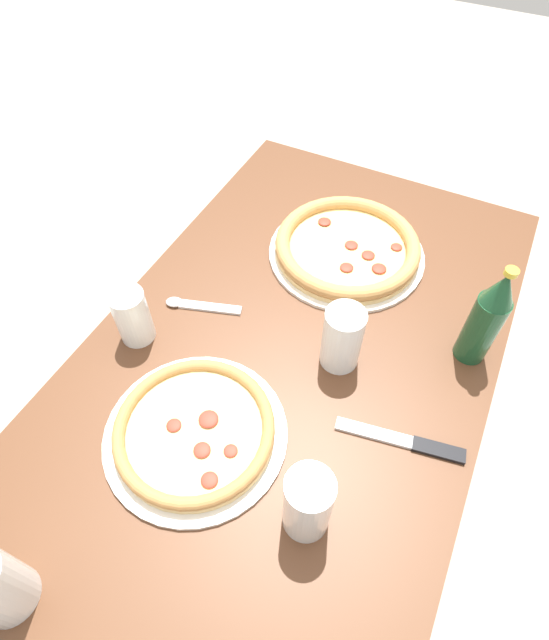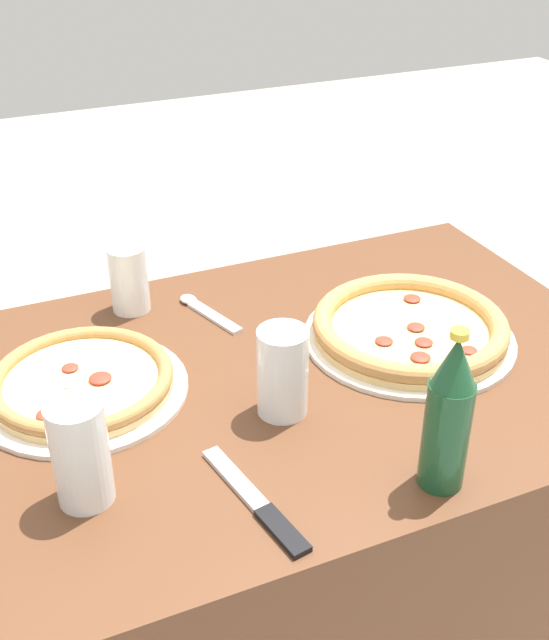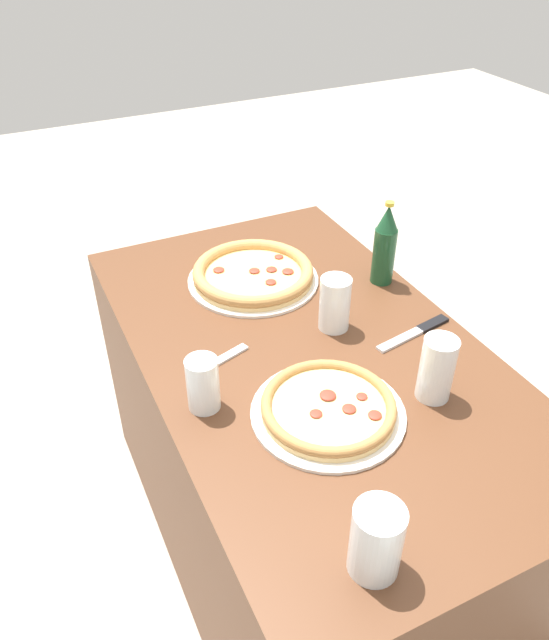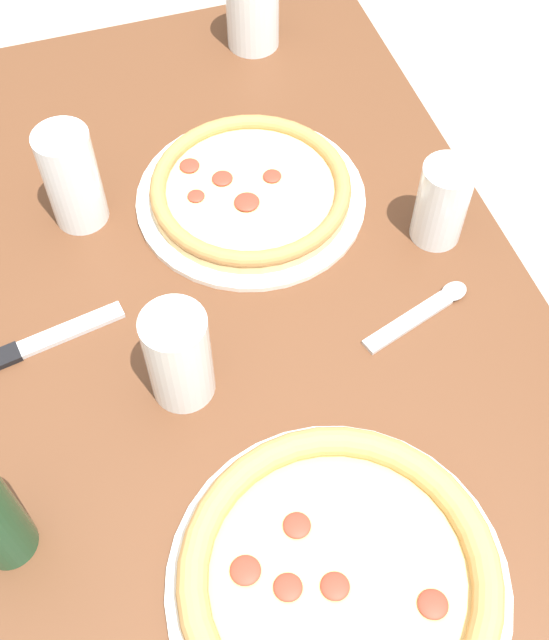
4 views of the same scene
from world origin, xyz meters
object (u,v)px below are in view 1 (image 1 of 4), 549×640
(glass_cola, at_px, (133,318))
(pizza_salami, at_px, (195,431))
(pizza_margherita, at_px, (347,248))
(knife, at_px, (406,441))
(glass_mango_juice, at_px, (342,340))
(beer_bottle, at_px, (487,318))
(glass_red_wine, at_px, (307,505))
(spoon, at_px, (195,305))

(glass_cola, bearing_deg, pizza_salami, -121.40)
(pizza_margherita, relative_size, knife, 1.58)
(knife, bearing_deg, glass_mango_juice, 57.02)
(glass_mango_juice, height_order, glass_cola, glass_mango_juice)
(glass_mango_juice, xyz_separation_m, beer_bottle, (0.12, -0.21, 0.04))
(pizza_salami, height_order, glass_cola, glass_cola)
(pizza_salami, distance_m, glass_cola, 0.25)
(pizza_margherita, xyz_separation_m, beer_bottle, (-0.14, -0.30, 0.08))
(glass_mango_juice, xyz_separation_m, knife, (-0.10, -0.16, -0.06))
(glass_mango_juice, distance_m, beer_bottle, 0.25)
(beer_bottle, relative_size, knife, 1.04)
(glass_red_wine, height_order, glass_cola, glass_red_wine)
(pizza_margherita, xyz_separation_m, knife, (-0.37, -0.25, -0.02))
(pizza_margherita, xyz_separation_m, pizza_salami, (-0.51, 0.07, -0.00))
(pizza_margherita, bearing_deg, glass_red_wine, -164.60)
(glass_red_wine, relative_size, beer_bottle, 0.63)
(pizza_salami, relative_size, glass_mango_juice, 2.33)
(glass_cola, height_order, spoon, glass_cola)
(pizza_salami, height_order, glass_red_wine, glass_red_wine)
(pizza_margherita, height_order, glass_red_wine, glass_red_wine)
(pizza_margherita, bearing_deg, knife, -145.80)
(knife, height_order, spoon, spoon)
(pizza_margherita, bearing_deg, pizza_salami, 172.61)
(glass_red_wine, relative_size, knife, 0.66)
(glass_cola, relative_size, beer_bottle, 0.52)
(pizza_margherita, bearing_deg, glass_cola, 144.25)
(pizza_salami, xyz_separation_m, glass_cola, (0.13, 0.21, 0.04))
(pizza_salami, height_order, knife, pizza_salami)
(glass_red_wine, relative_size, glass_cola, 1.21)
(glass_mango_juice, relative_size, spoon, 0.85)
(pizza_margherita, relative_size, glass_cola, 2.92)
(pizza_salami, bearing_deg, beer_bottle, -44.77)
(pizza_salami, relative_size, glass_cola, 2.63)
(glass_cola, xyz_separation_m, beer_bottle, (0.24, -0.58, 0.05))
(pizza_salami, bearing_deg, glass_cola, 58.60)
(beer_bottle, height_order, knife, beer_bottle)
(spoon, bearing_deg, glass_cola, 151.64)
(knife, bearing_deg, spoon, 78.67)
(spoon, bearing_deg, pizza_margherita, -38.37)
(pizza_salami, relative_size, glass_red_wine, 2.17)
(pizza_margherita, relative_size, glass_red_wine, 2.41)
(glass_red_wine, xyz_separation_m, glass_cola, (0.17, 0.43, -0.01))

